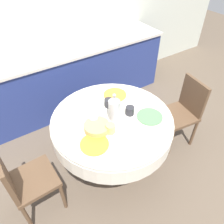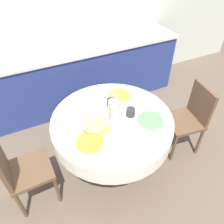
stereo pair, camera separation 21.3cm
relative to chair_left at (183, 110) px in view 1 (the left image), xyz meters
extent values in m
plane|color=brown|center=(-0.95, 0.13, -0.50)|extent=(12.00, 12.00, 0.00)
cube|color=beige|center=(-0.95, 1.81, 0.80)|extent=(7.00, 0.05, 2.60)
cube|color=navy|center=(-0.95, 1.47, -0.05)|extent=(3.20, 0.60, 0.89)
cube|color=beige|center=(-0.95, 1.47, 0.41)|extent=(3.24, 0.64, 0.04)
cylinder|color=brown|center=(-0.95, 0.13, -0.48)|extent=(0.44, 0.44, 0.04)
cylinder|color=brown|center=(-0.95, 0.13, -0.21)|extent=(0.11, 0.11, 0.49)
cylinder|color=silver|center=(-0.95, 0.13, 0.12)|extent=(1.24, 1.24, 0.18)
cylinder|color=silver|center=(-0.95, 0.13, 0.23)|extent=(1.23, 1.23, 0.03)
cube|color=brown|center=(-0.07, 0.01, -0.06)|extent=(0.45, 0.45, 0.04)
cube|color=brown|center=(0.11, -0.02, 0.17)|extent=(0.09, 0.38, 0.43)
cylinder|color=brown|center=(-0.27, -0.14, -0.29)|extent=(0.04, 0.04, 0.42)
cylinder|color=brown|center=(-0.22, 0.21, -0.29)|extent=(0.04, 0.04, 0.42)
cylinder|color=brown|center=(0.08, -0.19, -0.29)|extent=(0.04, 0.04, 0.42)
cylinder|color=brown|center=(0.13, 0.16, -0.29)|extent=(0.04, 0.04, 0.42)
cube|color=brown|center=(-1.83, 0.11, -0.06)|extent=(0.41, 0.41, 0.04)
cube|color=brown|center=(-2.01, 0.10, 0.17)|extent=(0.05, 0.38, 0.43)
cylinder|color=brown|center=(-1.66, 0.29, -0.29)|extent=(0.04, 0.04, 0.42)
cylinder|color=brown|center=(-1.65, -0.06, -0.29)|extent=(0.04, 0.04, 0.42)
cylinder|color=brown|center=(-2.01, 0.28, -0.29)|extent=(0.04, 0.04, 0.42)
cylinder|color=brown|center=(-2.00, -0.07, -0.29)|extent=(0.04, 0.04, 0.42)
cylinder|color=yellow|center=(-1.27, -0.07, 0.25)|extent=(0.26, 0.26, 0.01)
cylinder|color=#DBB766|center=(-1.06, -0.02, 0.29)|extent=(0.09, 0.09, 0.09)
cylinder|color=#5BA85B|center=(-0.62, -0.06, 0.25)|extent=(0.26, 0.26, 0.01)
cylinder|color=#28282D|center=(-0.76, 0.09, 0.29)|extent=(0.09, 0.09, 0.09)
cylinder|color=white|center=(-1.27, 0.33, 0.25)|extent=(0.26, 0.26, 0.01)
cylinder|color=white|center=(-1.13, 0.18, 0.29)|extent=(0.09, 0.09, 0.09)
cylinder|color=orange|center=(-0.71, 0.43, 0.25)|extent=(0.26, 0.26, 0.01)
cylinder|color=#28282D|center=(-0.87, 0.31, 0.29)|extent=(0.09, 0.09, 0.09)
cylinder|color=#B2B2B7|center=(-0.93, 0.12, 0.35)|extent=(0.11, 0.11, 0.22)
cone|color=#B2B2B7|center=(-0.93, 0.12, 0.49)|extent=(0.10, 0.10, 0.05)
sphere|color=#B2B2B7|center=(-0.93, 0.12, 0.53)|extent=(0.03, 0.03, 0.03)
cylinder|color=tan|center=(-1.15, 0.08, 0.28)|extent=(0.24, 0.24, 0.06)
camera|label=1|loc=(-1.83, -1.20, 1.73)|focal=35.00mm
camera|label=2|loc=(-1.64, -1.31, 1.73)|focal=35.00mm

